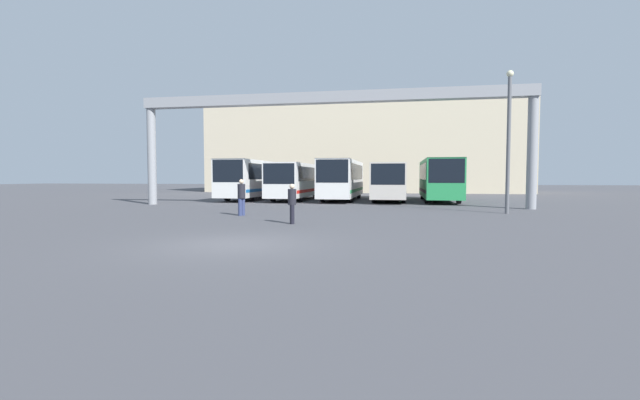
% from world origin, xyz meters
% --- Properties ---
extents(ground_plane, '(200.00, 200.00, 0.00)m').
position_xyz_m(ground_plane, '(0.00, 0.00, 0.00)').
color(ground_plane, '#47474C').
extents(building_backdrop, '(40.21, 12.00, 11.23)m').
position_xyz_m(building_backdrop, '(0.00, 46.12, 5.62)').
color(building_backdrop, beige).
rests_on(building_backdrop, ground).
extents(overhead_gantry, '(25.72, 0.80, 7.45)m').
position_xyz_m(overhead_gantry, '(0.00, 16.09, 6.16)').
color(overhead_gantry, gray).
rests_on(overhead_gantry, ground).
extents(bus_slot_0, '(2.63, 11.88, 3.33)m').
position_xyz_m(bus_slot_0, '(-7.85, 24.35, 1.92)').
color(bus_slot_0, silver).
rests_on(bus_slot_0, ground).
extents(bus_slot_1, '(2.58, 10.62, 3.05)m').
position_xyz_m(bus_slot_1, '(-3.93, 23.72, 1.76)').
color(bus_slot_1, silver).
rests_on(bus_slot_1, ground).
extents(bus_slot_2, '(2.55, 11.36, 3.29)m').
position_xyz_m(bus_slot_2, '(0.00, 24.09, 1.89)').
color(bus_slot_2, silver).
rests_on(bus_slot_2, ground).
extents(bus_slot_3, '(2.57, 11.80, 2.98)m').
position_xyz_m(bus_slot_3, '(3.93, 24.31, 1.72)').
color(bus_slot_3, beige).
rests_on(bus_slot_3, ground).
extents(bus_slot_4, '(2.62, 10.61, 3.29)m').
position_xyz_m(bus_slot_4, '(7.85, 23.72, 1.89)').
color(bus_slot_4, '#268C4C').
rests_on(bus_slot_4, ground).
extents(pedestrian_near_left, '(0.38, 0.38, 1.84)m').
position_xyz_m(pedestrian_near_left, '(-3.13, 8.83, 0.97)').
color(pedestrian_near_left, navy).
rests_on(pedestrian_near_left, ground).
extents(pedestrian_near_center, '(0.35, 0.35, 1.66)m').
position_xyz_m(pedestrian_near_center, '(0.32, 5.59, 0.88)').
color(pedestrian_near_center, black).
rests_on(pedestrian_near_center, ground).
extents(lamp_post, '(0.36, 0.36, 7.54)m').
position_xyz_m(lamp_post, '(10.36, 12.53, 4.13)').
color(lamp_post, '#595B60').
rests_on(lamp_post, ground).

